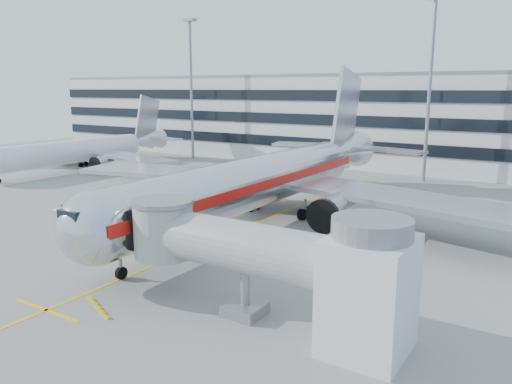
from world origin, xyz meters
The scene contains 15 objects.
ground centered at (0.00, 0.00, 0.00)m, with size 180.00×180.00×0.00m, color gray.
lead_in_line centered at (0.00, 10.00, 0.01)m, with size 0.25×70.00×0.01m, color yellow.
stop_bar centered at (0.00, -14.00, 0.01)m, with size 6.00×0.25×0.01m, color yellow.
main_jet centered at (0.00, 11.72, 4.23)m, with size 50.95×48.70×16.06m.
jet_bridge centered at (12.18, -8.00, 3.87)m, with size 17.80×4.50×7.00m.
terminal centered at (0.00, 57.95, 7.80)m, with size 150.00×24.25×15.60m.
light_mast_west centered at (-35.00, 42.00, 14.88)m, with size 2.40×1.20×25.45m.
light_mast_centre centered at (8.00, 42.00, 14.88)m, with size 2.40×1.20×25.45m.
second_jet centered at (-42.35, 22.80, 3.18)m, with size 38.21×36.52×12.04m.
belt_loader centered at (-10.34, -2.44, 0.67)m, with size 4.96×3.52×2.36m.
baggage_tug centered at (-14.95, -0.38, 0.86)m, with size 2.64×1.70×1.98m.
cargo_container_left centered at (-11.11, -2.67, 0.85)m, with size 2.05×2.05×1.69m.
cargo_container_right centered at (-14.81, -1.54, 0.91)m, with size 1.94×1.94×1.80m.
cargo_container_front centered at (-9.72, -3.10, 0.79)m, with size 1.48×1.48×1.57m.
ramp_worker centered at (-10.69, -3.76, 0.83)m, with size 0.61×0.40×1.67m, color #98F219.
Camera 1 is at (25.88, -30.79, 13.19)m, focal length 35.00 mm.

